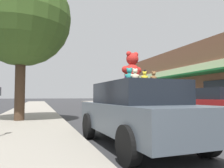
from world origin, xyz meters
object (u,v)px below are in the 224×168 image
object	(u,v)px
teddy_bear_black	(145,76)
street_tree	(22,18)
teddy_bear_pink	(132,79)
teddy_bear_brown	(154,77)
parked_car_far_center	(210,103)
teddy_bear_giant	(132,68)
parked_car_far_right	(151,101)
teddy_bear_orange	(130,78)
teddy_bear_cream	(135,75)
plush_art_car	(137,112)
teddy_bear_yellow	(145,76)
teddy_bear_teal	(129,75)
teddy_bear_purple	(127,80)

from	to	relation	value
teddy_bear_black	street_tree	distance (m)	7.02
teddy_bear_pink	teddy_bear_brown	xyz separation A→B (m)	(0.07, -1.09, -0.02)
teddy_bear_brown	parked_car_far_center	xyz separation A→B (m)	(5.60, 4.27, -0.79)
teddy_bear_giant	parked_car_far_right	distance (m)	11.52
teddy_bear_orange	teddy_bear_cream	bearing A→B (deg)	16.70
teddy_bear_giant	teddy_bear_cream	size ratio (longest dim) A/B	2.78
plush_art_car	teddy_bear_pink	distance (m)	1.21
teddy_bear_cream	plush_art_car	bearing A→B (deg)	-117.09
teddy_bear_giant	parked_car_far_center	bearing A→B (deg)	-161.70
teddy_bear_black	teddy_bear_orange	bearing A→B (deg)	-141.76
parked_car_far_right	street_tree	bearing A→B (deg)	-152.20
teddy_bear_black	teddy_bear_brown	xyz separation A→B (m)	(0.11, -0.25, -0.03)
teddy_bear_pink	street_tree	xyz separation A→B (m)	(-3.31, 4.60, 3.00)
teddy_bear_brown	street_tree	bearing A→B (deg)	-70.61
teddy_bear_yellow	teddy_bear_brown	bearing A→B (deg)	-130.26
teddy_bear_black	plush_art_car	bearing A→B (deg)	-76.07
teddy_bear_orange	teddy_bear_black	size ratio (longest dim) A/B	0.94
teddy_bear_teal	teddy_bear_purple	world-z (taller)	teddy_bear_teal
parked_car_far_center	street_tree	distance (m)	9.85
teddy_bear_teal	teddy_bear_cream	xyz separation A→B (m)	(0.10, -0.09, -0.01)
plush_art_car	teddy_bear_pink	bearing A→B (deg)	70.54
teddy_bear_orange	teddy_bear_teal	bearing A→B (deg)	8.80
teddy_bear_teal	teddy_bear_brown	xyz separation A→B (m)	(0.61, -0.03, -0.03)
teddy_bear_cream	teddy_bear_brown	size ratio (longest dim) A/B	1.15
teddy_bear_yellow	parked_car_far_center	bearing A→B (deg)	-122.38
teddy_bear_cream	teddy_bear_purple	xyz separation A→B (m)	(0.31, 1.25, -0.01)
teddy_bear_pink	plush_art_car	bearing A→B (deg)	44.29
teddy_bear_pink	street_tree	distance (m)	6.41
plush_art_car	teddy_bear_cream	size ratio (longest dim) A/B	14.86
teddy_bear_purple	street_tree	distance (m)	6.28
teddy_bear_black	teddy_bear_purple	bearing A→B (deg)	-150.56
teddy_bear_purple	teddy_bear_brown	bearing A→B (deg)	34.68
teddy_bear_cream	teddy_bear_yellow	world-z (taller)	teddy_bear_cream
teddy_bear_giant	teddy_bear_brown	bearing A→B (deg)	103.33
teddy_bear_pink	parked_car_far_center	world-z (taller)	teddy_bear_pink
street_tree	teddy_bear_brown	bearing A→B (deg)	-59.34
teddy_bear_giant	teddy_bear_orange	xyz separation A→B (m)	(0.03, 0.25, -0.25)
teddy_bear_giant	teddy_bear_pink	bearing A→B (deg)	-127.74
plush_art_car	parked_car_far_center	xyz separation A→B (m)	(5.92, 3.99, 0.05)
plush_art_car	street_tree	size ratio (longest dim) A/B	0.65
plush_art_car	teddy_bear_pink	xyz separation A→B (m)	(0.25, 0.81, 0.86)
teddy_bear_brown	parked_car_far_right	distance (m)	11.86
teddy_bear_cream	parked_car_far_center	xyz separation A→B (m)	(6.11, 4.33, -0.81)
plush_art_car	street_tree	world-z (taller)	street_tree
teddy_bear_giant	teddy_bear_cream	distance (m)	0.72
teddy_bear_orange	parked_car_far_center	xyz separation A→B (m)	(5.86, 3.44, -0.81)
teddy_bear_teal	teddy_bear_black	world-z (taller)	teddy_bear_teal
teddy_bear_giant	parked_car_far_right	xyz separation A→B (m)	(5.89, 9.84, -1.05)
teddy_bear_giant	teddy_bear_black	bearing A→B (deg)	105.81
teddy_bear_teal	parked_car_far_right	distance (m)	12.14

